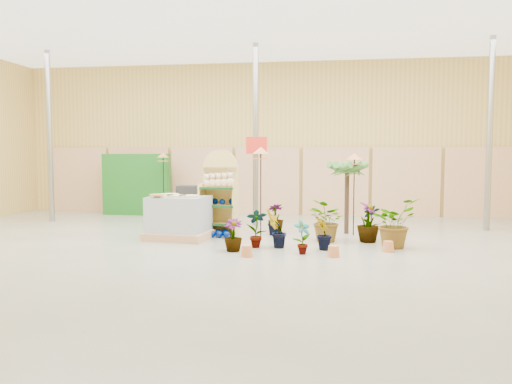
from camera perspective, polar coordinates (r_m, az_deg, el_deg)
room at (r=9.88m, az=-2.23°, el=6.80°), size 15.20×12.10×4.70m
display_shelf at (r=11.15m, az=-4.18°, el=-0.43°), size 0.82×0.55×1.89m
teddy_bears at (r=11.04m, az=-4.14°, el=1.27°), size 0.70×0.19×0.31m
gazing_balls_shelf at (r=11.06m, az=-4.29°, el=-1.09°), size 0.70×0.24×0.13m
gazing_balls_floor at (r=10.87m, az=-4.52°, el=-4.75°), size 0.63×0.39×0.15m
pallet_stack at (r=10.68m, az=-8.80°, el=-2.91°), size 1.39×1.20×0.94m
charcoal_planters at (r=12.79m, az=-8.16°, el=-1.87°), size 0.80×0.50×1.00m
trellis_stock at (r=15.10m, az=-13.50°, el=0.84°), size 2.00×0.30×1.80m
offer_sign at (r=11.90m, az=0.07°, el=3.28°), size 0.50×0.08×2.20m
bird_table_front at (r=10.21m, az=0.55°, el=4.40°), size 0.34×0.34×1.94m
bird_table_right at (r=11.14m, az=11.18°, el=3.71°), size 0.34×0.34×1.81m
bird_table_back at (r=14.18m, az=-10.56°, el=3.93°), size 0.34×0.34×1.84m
palm at (r=11.36m, az=10.38°, el=2.69°), size 0.70×0.70×1.73m
potted_plant_0 at (r=9.58m, az=0.06°, el=-4.16°), size 0.44×0.35×0.75m
potted_plant_1 at (r=9.56m, az=2.45°, el=-4.50°), size 0.45×0.43×0.64m
potted_plant_2 at (r=10.31m, az=8.18°, el=-3.26°), size 0.99×1.02×0.87m
potted_plant_3 at (r=10.43m, az=12.68°, el=-3.38°), size 0.55×0.55×0.82m
potted_plant_4 at (r=10.86m, az=13.02°, el=-3.32°), size 0.46×0.41×0.73m
potted_plant_5 at (r=11.02m, az=1.88°, el=-3.45°), size 0.41×0.42×0.59m
potted_plant_7 at (r=9.24m, az=-2.63°, el=-4.93°), size 0.36×0.36×0.60m
potted_plant_8 at (r=9.00m, az=5.30°, el=-5.17°), size 0.39×0.36×0.61m
potted_plant_9 at (r=9.39m, az=7.81°, el=-4.76°), size 0.28×0.35×0.62m
potted_plant_10 at (r=9.93m, az=15.50°, el=-3.42°), size 1.13×1.13×0.95m
potted_plant_11 at (r=11.56m, az=2.28°, el=-2.94°), size 0.49×0.49×0.65m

